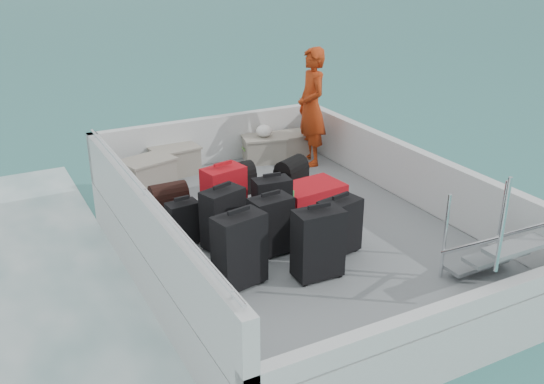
{
  "coord_description": "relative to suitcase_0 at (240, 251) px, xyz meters",
  "views": [
    {
      "loc": [
        -3.25,
        -5.69,
        3.76
      ],
      "look_at": [
        -0.17,
        0.14,
        1.0
      ],
      "focal_mm": 40.0,
      "sensor_mm": 36.0,
      "label": 1
    }
  ],
  "objects": [
    {
      "name": "suitcase_3",
      "position": [
        0.75,
        -0.22,
        -0.01
      ],
      "size": [
        0.49,
        0.3,
        0.73
      ],
      "primitive_type": "cube",
      "rotation": [
        0.0,
        0.0,
        -0.04
      ],
      "color": "black",
      "rests_on": "deck"
    },
    {
      "name": "crate_3",
      "position": [
        2.26,
        3.04,
        -0.2
      ],
      "size": [
        0.62,
        0.45,
        0.36
      ],
      "primitive_type": "cube",
      "rotation": [
        0.0,
        0.0,
        -0.06
      ],
      "color": "gray",
      "rests_on": "deck"
    },
    {
      "name": "suitcase_7",
      "position": [
        0.89,
        1.02,
        -0.08
      ],
      "size": [
        0.45,
        0.29,
        0.6
      ],
      "primitive_type": "cube",
      "rotation": [
        0.0,
        0.0,
        -0.11
      ],
      "color": "black",
      "rests_on": "deck"
    },
    {
      "name": "ground",
      "position": [
        1.13,
        1.0,
        -1.0
      ],
      "size": [
        160.0,
        160.0,
        0.0
      ],
      "primitive_type": "plane",
      "color": "#195955",
      "rests_on": "ground"
    },
    {
      "name": "suitcase_2",
      "position": [
        -0.18,
        1.08,
        -0.13
      ],
      "size": [
        0.36,
        0.23,
        0.5
      ],
      "primitive_type": "cube",
      "rotation": [
        0.0,
        0.0,
        0.07
      ],
      "color": "black",
      "rests_on": "deck"
    },
    {
      "name": "passenger",
      "position": [
        2.43,
        2.69,
        0.49
      ],
      "size": [
        0.52,
        0.7,
        1.73
      ],
      "primitive_type": "imported",
      "rotation": [
        0.0,
        0.0,
        -1.75
      ],
      "color": "#EA4516",
      "rests_on": "deck"
    },
    {
      "name": "suitcase_5",
      "position": [
        0.46,
        1.44,
        -0.04
      ],
      "size": [
        0.54,
        0.38,
        0.67
      ],
      "primitive_type": "cube",
      "rotation": [
        0.0,
        0.0,
        0.2
      ],
      "color": "#B10D12",
      "rests_on": "deck"
    },
    {
      "name": "deck",
      "position": [
        1.13,
        1.0,
        -0.39
      ],
      "size": [
        3.3,
        4.7,
        0.02
      ],
      "primitive_type": "cube",
      "color": "gray",
      "rests_on": "ferry_hull"
    },
    {
      "name": "suitcase_6",
      "position": [
        1.22,
        0.1,
        -0.07
      ],
      "size": [
        0.49,
        0.35,
        0.62
      ],
      "primitive_type": "cube",
      "rotation": [
        0.0,
        0.0,
        0.2
      ],
      "color": "black",
      "rests_on": "deck"
    },
    {
      "name": "suitcase_8",
      "position": [
        1.57,
        1.26,
        -0.22
      ],
      "size": [
        0.84,
        0.6,
        0.31
      ],
      "primitive_type": "cube",
      "rotation": [
        0.0,
        0.0,
        1.67
      ],
      "color": "#B10D12",
      "rests_on": "deck"
    },
    {
      "name": "crate_1",
      "position": [
        0.46,
        3.2,
        -0.19
      ],
      "size": [
        0.67,
        0.49,
        0.38
      ],
      "primitive_type": "cube",
      "rotation": [
        0.0,
        0.0,
        0.09
      ],
      "color": "gray",
      "rests_on": "deck"
    },
    {
      "name": "suitcase_4",
      "position": [
        0.56,
        0.43,
        -0.05
      ],
      "size": [
        0.46,
        0.3,
        0.65
      ],
      "primitive_type": "cube",
      "rotation": [
        0.0,
        0.0,
        0.09
      ],
      "color": "black",
      "rests_on": "deck"
    },
    {
      "name": "crate_0",
      "position": [
        -0.03,
        2.87,
        -0.18
      ],
      "size": [
        0.73,
        0.59,
        0.38
      ],
      "primitive_type": "cube",
      "rotation": [
        0.0,
        0.0,
        0.27
      ],
      "color": "gray",
      "rests_on": "deck"
    },
    {
      "name": "suitcase_1",
      "position": [
        0.18,
        0.81,
        -0.04
      ],
      "size": [
        0.51,
        0.38,
        0.68
      ],
      "primitive_type": "cube",
      "rotation": [
        0.0,
        0.0,
        0.3
      ],
      "color": "black",
      "rests_on": "deck"
    },
    {
      "name": "deck_fittings",
      "position": [
        1.47,
        0.68,
        -0.0
      ],
      "size": [
        3.6,
        5.0,
        0.9
      ],
      "color": "silver",
      "rests_on": "deck"
    },
    {
      "name": "ferry_hull",
      "position": [
        1.13,
        1.0,
        -0.7
      ],
      "size": [
        3.6,
        5.0,
        0.6
      ],
      "primitive_type": "cube",
      "color": "silver",
      "rests_on": "ground"
    },
    {
      "name": "yellow_bag",
      "position": [
        2.11,
        3.2,
        -0.27
      ],
      "size": [
        0.28,
        0.26,
        0.22
      ],
      "primitive_type": "ellipsoid",
      "color": "yellow",
      "rests_on": "deck"
    },
    {
      "name": "duffel_0",
      "position": [
        -0.07,
        1.89,
        -0.22
      ],
      "size": [
        0.44,
        0.3,
        0.32
      ],
      "primitive_type": null,
      "rotation": [
        0.0,
        0.0,
        -0.0
      ],
      "color": "black",
      "rests_on": "deck"
    },
    {
      "name": "crate_2",
      "position": [
        1.85,
        3.09,
        -0.2
      ],
      "size": [
        0.68,
        0.55,
        0.36
      ],
      "primitive_type": "cube",
      "rotation": [
        0.0,
        0.0,
        -0.25
      ],
      "color": "gray",
      "rests_on": "deck"
    },
    {
      "name": "suitcase_0",
      "position": [
        0.0,
        0.0,
        0.0
      ],
      "size": [
        0.53,
        0.37,
        0.75
      ],
      "primitive_type": "cube",
      "rotation": [
        0.0,
        0.0,
        0.2
      ],
      "color": "black",
      "rests_on": "deck"
    },
    {
      "name": "white_bag",
      "position": [
        1.85,
        3.09,
        0.07
      ],
      "size": [
        0.24,
        0.24,
        0.18
      ],
      "primitive_type": "ellipsoid",
      "color": "white",
      "rests_on": "crate_2"
    },
    {
      "name": "duffel_2",
      "position": [
        1.7,
        1.99,
        -0.22
      ],
      "size": [
        0.52,
        0.45,
        0.32
      ],
      "primitive_type": null,
      "rotation": [
        0.0,
        0.0,
        0.44
      ],
      "color": "black",
      "rests_on": "deck"
    },
    {
      "name": "duffel_1",
      "position": [
        0.97,
        2.15,
        -0.22
      ],
      "size": [
        0.45,
        0.33,
        0.32
      ],
      "primitive_type": null,
      "rotation": [
        0.0,
        0.0,
        0.08
      ],
      "color": "black",
      "rests_on": "deck"
    }
  ]
}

